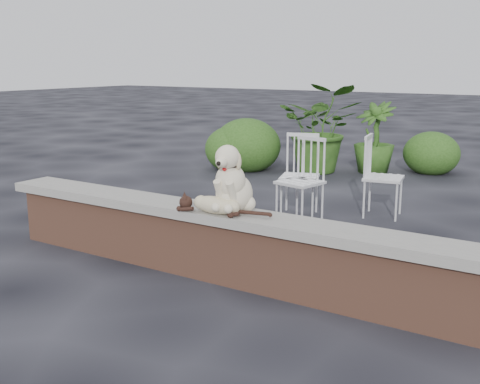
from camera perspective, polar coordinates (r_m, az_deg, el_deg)
The scene contains 11 objects.
ground at distance 4.58m, azimuth 6.15°, elevation -10.09°, with size 60.00×60.00×0.00m, color black.
brick_wall at distance 4.49m, azimuth 6.23°, elevation -7.14°, with size 6.00×0.30×0.50m, color brown.
capstone at distance 4.40m, azimuth 6.32°, elevation -3.58°, with size 6.20×0.40×0.08m, color slate.
dog at distance 4.67m, azimuth -0.57°, elevation 1.48°, with size 0.37×0.48×0.56m, color beige, non-canonical shape.
cat at distance 4.63m, azimuth -2.41°, elevation -1.17°, with size 0.93×0.22×0.16m, color tan, non-canonical shape.
chair_e at distance 6.93m, azimuth 13.77°, elevation 1.48°, with size 0.56×0.56×0.94m, color white, non-canonical shape.
chair_b at distance 6.52m, azimuth 5.84°, elevation 1.10°, with size 0.56×0.56×0.94m, color white, non-canonical shape.
chair_a at distance 6.82m, azimuth 5.81°, elevation 1.61°, with size 0.56×0.56×0.94m, color white, non-canonical shape.
potted_plant_a at distance 9.57m, azimuth 7.90°, elevation 6.17°, with size 1.29×1.12×1.43m, color #214714.
potted_plant_b at distance 9.65m, azimuth 12.91°, elevation 5.17°, with size 0.64×0.64×1.14m, color #214714.
shrubbery at distance 9.66m, azimuth 4.29°, elevation 4.23°, with size 3.76×2.32×0.90m.
Camera 1 is at (1.85, -3.80, 1.75)m, focal length 43.98 mm.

